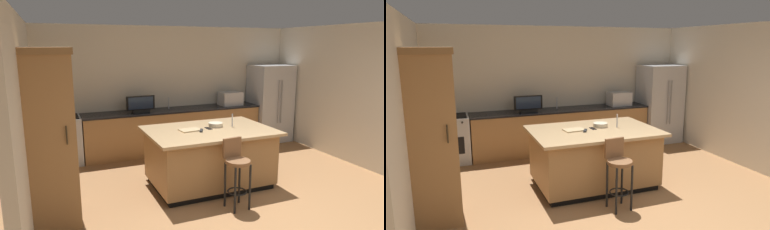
# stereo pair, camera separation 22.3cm
# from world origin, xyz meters

# --- Properties ---
(wall_back) EXTENTS (6.08, 0.12, 2.63)m
(wall_back) POSITION_xyz_m (0.00, 4.06, 1.31)
(wall_back) COLOR beige
(wall_back) RESTS_ON ground_plane
(wall_left) EXTENTS (0.12, 4.46, 2.63)m
(wall_left) POSITION_xyz_m (-2.84, 2.03, 1.31)
(wall_left) COLOR beige
(wall_left) RESTS_ON ground_plane
(wall_right) EXTENTS (0.12, 4.46, 2.63)m
(wall_right) POSITION_xyz_m (2.84, 2.03, 1.31)
(wall_right) COLOR beige
(wall_right) RESTS_ON ground_plane
(counter_back) EXTENTS (3.81, 0.62, 0.90)m
(counter_back) POSITION_xyz_m (-0.07, 3.68, 0.45)
(counter_back) COLOR #9E7042
(counter_back) RESTS_ON ground_plane
(kitchen_island) EXTENTS (1.99, 1.35, 0.92)m
(kitchen_island) POSITION_xyz_m (-0.19, 1.73, 0.47)
(kitchen_island) COLOR black
(kitchen_island) RESTS_ON ground_plane
(refrigerator) EXTENTS (0.88, 0.77, 1.78)m
(refrigerator) POSITION_xyz_m (2.29, 3.62, 0.89)
(refrigerator) COLOR #B7BABF
(refrigerator) RESTS_ON ground_plane
(range_oven) EXTENTS (0.75, 0.63, 0.92)m
(range_oven) POSITION_xyz_m (-2.36, 3.68, 0.46)
(range_oven) COLOR #B7BABF
(range_oven) RESTS_ON ground_plane
(cabinet_tower) EXTENTS (0.59, 0.57, 2.21)m
(cabinet_tower) POSITION_xyz_m (-2.51, 1.33, 1.15)
(cabinet_tower) COLOR #9E7042
(cabinet_tower) RESTS_ON ground_plane
(microwave) EXTENTS (0.48, 0.36, 0.30)m
(microwave) POSITION_xyz_m (1.26, 3.68, 1.05)
(microwave) COLOR #B7BABF
(microwave) RESTS_ON counter_back
(tv_monitor) EXTENTS (0.57, 0.16, 0.33)m
(tv_monitor) POSITION_xyz_m (-0.81, 3.63, 1.06)
(tv_monitor) COLOR black
(tv_monitor) RESTS_ON counter_back
(sink_faucet_back) EXTENTS (0.02, 0.02, 0.24)m
(sink_faucet_back) POSITION_xyz_m (-0.17, 3.78, 1.02)
(sink_faucet_back) COLOR #B2B2B7
(sink_faucet_back) RESTS_ON counter_back
(sink_faucet_island) EXTENTS (0.02, 0.02, 0.22)m
(sink_faucet_island) POSITION_xyz_m (0.22, 1.73, 1.03)
(sink_faucet_island) COLOR #B2B2B7
(sink_faucet_island) RESTS_ON kitchen_island
(bar_stool_center) EXTENTS (0.34, 0.35, 0.98)m
(bar_stool_center) POSITION_xyz_m (-0.19, 0.86, 0.59)
(bar_stool_center) COLOR brown
(bar_stool_center) RESTS_ON ground_plane
(fruit_bowl) EXTENTS (0.24, 0.24, 0.07)m
(fruit_bowl) POSITION_xyz_m (-0.02, 1.86, 0.96)
(fruit_bowl) COLOR beige
(fruit_bowl) RESTS_ON kitchen_island
(cell_phone) EXTENTS (0.08, 0.15, 0.01)m
(cell_phone) POSITION_xyz_m (-0.18, 1.78, 0.93)
(cell_phone) COLOR black
(cell_phone) RESTS_ON kitchen_island
(tv_remote) EXTENTS (0.12, 0.17, 0.02)m
(tv_remote) POSITION_xyz_m (-0.35, 1.68, 0.93)
(tv_remote) COLOR black
(tv_remote) RESTS_ON kitchen_island
(cutting_board) EXTENTS (0.35, 0.25, 0.02)m
(cutting_board) POSITION_xyz_m (-0.50, 1.78, 0.93)
(cutting_board) COLOR tan
(cutting_board) RESTS_ON kitchen_island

